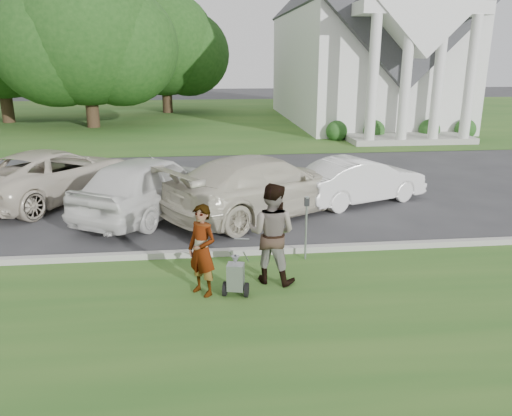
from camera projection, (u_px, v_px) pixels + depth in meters
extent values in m
plane|color=#333335|center=(275.00, 264.00, 10.39)|extent=(120.00, 120.00, 0.00)
cube|color=#27561D|center=(303.00, 342.00, 7.53)|extent=(80.00, 7.00, 0.01)
cube|color=#27561D|center=(221.00, 116.00, 36.07)|extent=(80.00, 30.00, 0.01)
cube|color=#9E9E93|center=(271.00, 251.00, 10.89)|extent=(80.00, 0.18, 0.15)
cube|color=white|center=(358.00, 67.00, 33.13)|extent=(9.00, 16.00, 7.00)
cube|color=#38383D|center=(361.00, 10.00, 32.11)|extent=(9.19, 17.00, 9.19)
cube|color=#9E9E93|center=(408.00, 139.00, 25.35)|extent=(6.20, 2.60, 0.30)
cylinder|color=white|center=(373.00, 82.00, 23.32)|extent=(0.50, 0.50, 6.00)
cylinder|color=white|center=(406.00, 82.00, 23.49)|extent=(0.50, 0.50, 6.00)
cylinder|color=white|center=(438.00, 82.00, 23.65)|extent=(0.50, 0.50, 6.00)
cylinder|color=white|center=(470.00, 82.00, 23.82)|extent=(0.50, 0.50, 6.00)
cube|color=white|center=(421.00, 9.00, 23.37)|extent=(6.20, 2.00, 0.60)
cube|color=white|center=(422.00, 2.00, 23.29)|extent=(5.09, 2.20, 5.09)
sphere|color=#1E4C19|center=(337.00, 131.00, 25.76)|extent=(1.10, 1.10, 1.10)
sphere|color=#1E4C19|center=(374.00, 131.00, 25.96)|extent=(1.10, 1.10, 1.10)
sphere|color=#1E4C19|center=(429.00, 130.00, 26.27)|extent=(1.10, 1.10, 1.10)
sphere|color=#1E4C19|center=(465.00, 129.00, 26.48)|extent=(1.10, 1.10, 1.10)
cylinder|color=#332316|center=(91.00, 101.00, 30.03)|extent=(0.76, 0.76, 3.20)
sphere|color=#1A4214|center=(85.00, 32.00, 28.89)|extent=(8.40, 8.40, 8.40)
sphere|color=#1A4214|center=(120.00, 47.00, 29.62)|extent=(6.89, 6.89, 6.89)
sphere|color=#1A4214|center=(55.00, 43.00, 28.62)|extent=(7.22, 7.22, 7.22)
cylinder|color=#332316|center=(5.00, 95.00, 32.21)|extent=(0.76, 0.76, 3.60)
sphere|color=#1A4214|center=(33.00, 39.00, 31.72)|extent=(7.54, 7.54, 7.54)
cylinder|color=#332316|center=(167.00, 93.00, 38.08)|extent=(0.76, 0.76, 3.00)
sphere|color=#1A4214|center=(164.00, 43.00, 37.04)|extent=(7.60, 7.60, 7.60)
sphere|color=#1A4214|center=(188.00, 54.00, 37.72)|extent=(6.23, 6.23, 6.23)
sphere|color=#1A4214|center=(144.00, 51.00, 36.76)|extent=(6.54, 6.54, 6.54)
cylinder|color=black|center=(225.00, 289.00, 8.97)|extent=(0.12, 0.27, 0.27)
cylinder|color=black|center=(247.00, 290.00, 8.93)|extent=(0.12, 0.27, 0.27)
cylinder|color=#2D2D33|center=(236.00, 289.00, 8.95)|extent=(0.44, 0.13, 0.03)
cube|color=#979A9F|center=(236.00, 277.00, 8.88)|extent=(0.34, 0.30, 0.49)
cone|color=#979A9F|center=(235.00, 260.00, 8.78)|extent=(0.18, 0.18, 0.14)
cylinder|color=#2D2D33|center=(235.00, 256.00, 8.76)|extent=(0.04, 0.04, 0.05)
cylinder|color=#979A9F|center=(233.00, 256.00, 9.23)|extent=(0.17, 0.65, 0.47)
cylinder|color=#979A9F|center=(246.00, 257.00, 9.21)|extent=(0.17, 0.65, 0.47)
cylinder|color=#979A9F|center=(242.00, 239.00, 9.46)|extent=(0.28, 0.09, 0.02)
imported|color=#999999|center=(202.00, 251.00, 8.83)|extent=(0.71, 0.71, 1.67)
imported|color=#999999|center=(272.00, 234.00, 9.31)|extent=(1.16, 1.06, 1.93)
cylinder|color=#979A9F|center=(306.00, 233.00, 10.44)|extent=(0.04, 0.04, 1.20)
cube|color=#2D2D33|center=(307.00, 202.00, 10.25)|extent=(0.10, 0.07, 0.18)
cylinder|color=#979A9F|center=(307.00, 198.00, 10.22)|extent=(0.09, 0.09, 0.03)
imported|color=beige|center=(54.00, 174.00, 14.96)|extent=(4.96, 5.97, 1.51)
imported|color=white|center=(149.00, 185.00, 13.43)|extent=(4.11, 5.20, 1.66)
imported|color=beige|center=(263.00, 186.00, 13.39)|extent=(5.96, 4.92, 1.63)
imported|color=silver|center=(360.00, 180.00, 14.66)|extent=(4.25, 2.79, 1.32)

